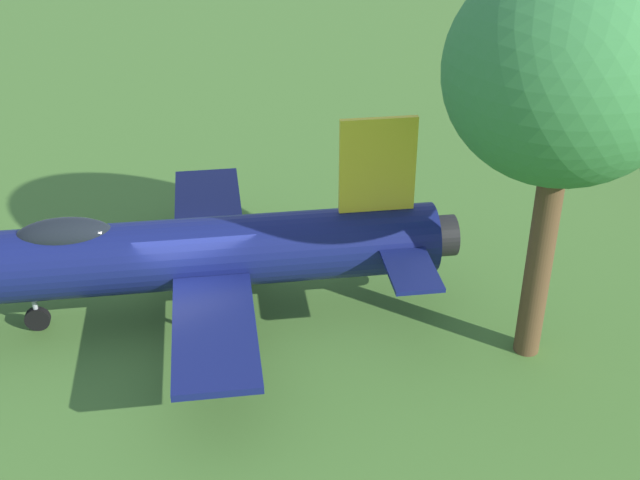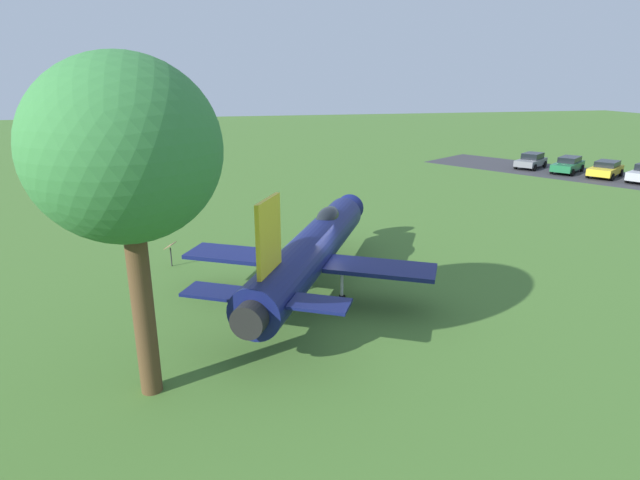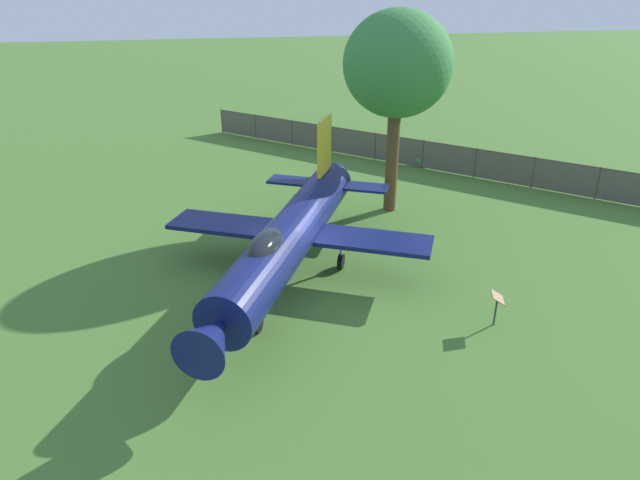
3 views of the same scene
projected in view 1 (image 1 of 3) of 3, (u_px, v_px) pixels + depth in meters
The scene contains 3 objects.
ground_plane at pixel (191, 317), 20.51m from camera, with size 200.00×200.00×0.00m, color #47722D.
display_jet at pixel (168, 254), 19.54m from camera, with size 13.12×9.55×4.99m.
shade_tree at pixel (569, 72), 16.02m from camera, with size 5.12×4.74×9.08m.
Camera 1 is at (-7.33, -15.48, 11.88)m, focal length 46.48 mm.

